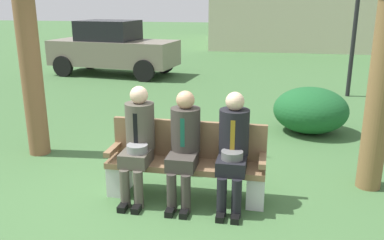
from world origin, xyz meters
name	(u,v)px	position (x,y,z in m)	size (l,w,h in m)	color
ground_plane	(150,200)	(0.00, 0.00, 0.00)	(80.00, 80.00, 0.00)	#3F6638
park_bench	(186,163)	(0.40, 0.22, 0.42)	(1.86, 0.44, 0.90)	brown
seated_man_left	(138,138)	(-0.15, 0.09, 0.74)	(0.34, 0.72, 1.33)	#4C473D
seated_man_middle	(184,142)	(0.40, 0.10, 0.73)	(0.34, 0.72, 1.30)	#38332D
seated_man_right	(233,145)	(0.96, 0.09, 0.73)	(0.34, 0.72, 1.31)	black
shrub_near_bench	(311,110)	(2.05, 3.04, 0.41)	(1.30, 1.19, 0.81)	#1B5728
parked_car_near	(113,48)	(-3.56, 7.92, 0.84)	(4.06, 2.08, 1.68)	slate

